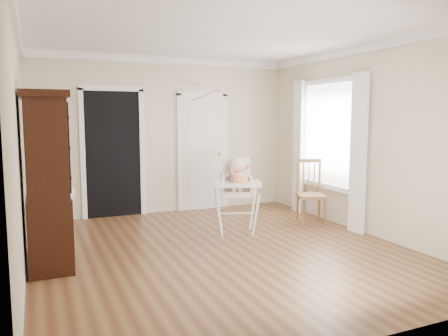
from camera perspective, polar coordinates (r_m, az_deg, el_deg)
name	(u,v)px	position (r m, az deg, el deg)	size (l,w,h in m)	color
floor	(221,250)	(5.61, -0.39, -10.71)	(5.00, 5.00, 0.00)	#55311D
ceiling	(221,30)	(5.45, -0.41, 17.53)	(5.00, 5.00, 0.00)	white
wall_back	(165,136)	(7.72, -7.74, 4.20)	(4.50, 4.50, 0.00)	beige
wall_left	(19,149)	(4.93, -25.22, 2.26)	(5.00, 5.00, 0.00)	beige
wall_right	(365,140)	(6.58, 17.97, 3.52)	(5.00, 5.00, 0.00)	beige
crown_molding	(221,36)	(5.44, -0.41, 16.91)	(4.50, 5.00, 0.12)	white
doorway	(113,151)	(7.52, -14.29, 2.16)	(1.06, 0.05, 2.22)	black
closet_door	(203,153)	(7.93, -2.78, 1.97)	(0.96, 0.09, 2.13)	white
window_right	(327,141)	(7.15, 13.27, 3.39)	(0.13, 1.84, 2.30)	white
high_chair	(237,186)	(6.28, 1.66, -2.43)	(0.86, 0.95, 1.10)	white
baby	(237,176)	(6.28, 1.66, -0.99)	(0.30, 0.30, 0.48)	beige
cake	(239,179)	(5.99, 2.03, -1.43)	(0.28, 0.28, 0.13)	silver
sippy_cup	(223,177)	(6.11, -0.17, -1.16)	(0.07, 0.07, 0.18)	#E38ACA
china_cabinet	(47,179)	(5.30, -22.08, -1.39)	(0.51, 1.15, 1.95)	black
dining_chair	(311,194)	(7.04, 11.25, -3.31)	(0.53, 0.53, 1.01)	brown
streamer	(185,81)	(6.44, -5.14, 11.23)	(0.03, 0.50, 0.02)	pink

